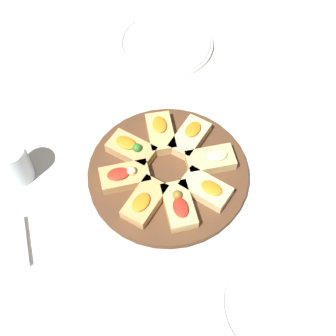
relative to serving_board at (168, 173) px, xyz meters
name	(u,v)px	position (x,y,z in m)	size (l,w,h in m)	color
ground_plane	(168,175)	(0.00, 0.00, -0.01)	(3.00, 3.00, 0.00)	silver
serving_board	(168,173)	(0.00, 0.00, 0.00)	(0.33, 0.33, 0.02)	#51331E
focaccia_slice_0	(190,137)	(-0.04, 0.08, 0.02)	(0.09, 0.11, 0.03)	#E5C689
focaccia_slice_1	(161,133)	(-0.08, 0.04, 0.02)	(0.11, 0.09, 0.03)	tan
focaccia_slice_2	(131,149)	(-0.08, -0.04, 0.02)	(0.11, 0.09, 0.04)	tan
focaccia_slice_3	(125,176)	(-0.03, -0.08, 0.02)	(0.09, 0.11, 0.04)	tan
focaccia_slice_4	(145,201)	(0.04, -0.08, 0.02)	(0.09, 0.11, 0.03)	tan
focaccia_slice_5	(179,205)	(0.08, -0.03, 0.02)	(0.11, 0.09, 0.04)	#DBB775
focaccia_slice_6	(206,189)	(0.08, 0.03, 0.02)	(0.11, 0.08, 0.03)	#E5C689
focaccia_slice_7	(211,160)	(0.04, 0.08, 0.02)	(0.09, 0.11, 0.03)	#DBB775
plate_left	(165,43)	(-0.32, 0.22, 0.00)	(0.24, 0.24, 0.02)	white
plate_right	(278,306)	(0.33, 0.00, 0.00)	(0.22, 0.22, 0.02)	white
water_glass	(14,163)	(-0.18, -0.25, 0.04)	(0.06, 0.06, 0.09)	silver
napkin_stack	(4,246)	(-0.05, -0.34, 0.00)	(0.10, 0.09, 0.01)	white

